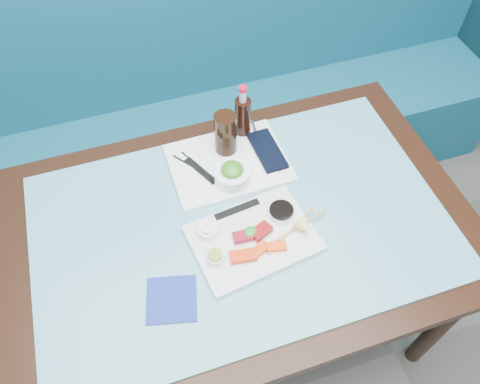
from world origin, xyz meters
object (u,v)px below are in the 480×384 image
object	(u,v)px
sashimi_plate	(253,238)
cola_glass	(226,133)
dining_table	(241,239)
cola_bottle_body	(243,118)
blue_napkin	(172,299)
serving_tray	(228,163)
booth_bench	(184,123)
seaweed_bowl	(232,175)

from	to	relation	value
sashimi_plate	cola_glass	xyz separation A→B (m)	(0.03, 0.35, 0.08)
dining_table	cola_bottle_body	distance (m)	0.40
blue_napkin	serving_tray	bearing A→B (deg)	54.65
sashimi_plate	cola_bottle_body	size ratio (longest dim) A/B	2.27
booth_bench	sashimi_plate	distance (m)	0.99
cola_glass	blue_napkin	distance (m)	0.55
serving_tray	cola_bottle_body	bearing A→B (deg)	51.43
blue_napkin	dining_table	bearing A→B (deg)	34.36
serving_tray	cola_bottle_body	xyz separation A→B (m)	(0.09, 0.11, 0.07)
serving_tray	blue_napkin	distance (m)	0.49
dining_table	serving_tray	xyz separation A→B (m)	(0.03, 0.23, 0.10)
booth_bench	dining_table	distance (m)	0.89
serving_tray	blue_napkin	size ratio (longest dim) A/B	2.79
sashimi_plate	blue_napkin	bearing A→B (deg)	-166.27
booth_bench	cola_bottle_body	size ratio (longest dim) A/B	19.50
dining_table	cola_bottle_body	size ratio (longest dim) A/B	9.10
booth_bench	serving_tray	distance (m)	0.72
dining_table	blue_napkin	world-z (taller)	blue_napkin
booth_bench	cola_glass	xyz separation A→B (m)	(0.04, -0.55, 0.47)
sashimi_plate	dining_table	bearing A→B (deg)	96.08
seaweed_bowl	cola_glass	xyz separation A→B (m)	(0.02, 0.13, 0.05)
booth_bench	serving_tray	size ratio (longest dim) A/B	8.01
seaweed_bowl	cola_bottle_body	bearing A→B (deg)	62.60
sashimi_plate	serving_tray	xyz separation A→B (m)	(0.02, 0.30, -0.00)
cola_glass	blue_napkin	world-z (taller)	cola_glass
seaweed_bowl	blue_napkin	world-z (taller)	seaweed_bowl
cola_bottle_body	blue_napkin	world-z (taller)	cola_bottle_body
cola_glass	blue_napkin	size ratio (longest dim) A/B	1.11
sashimi_plate	serving_tray	bearing A→B (deg)	78.98
booth_bench	dining_table	size ratio (longest dim) A/B	2.14
serving_tray	blue_napkin	world-z (taller)	serving_tray
booth_bench	cola_glass	bearing A→B (deg)	-85.59
cola_glass	booth_bench	bearing A→B (deg)	94.41
booth_bench	blue_napkin	world-z (taller)	booth_bench
booth_bench	serving_tray	world-z (taller)	booth_bench
sashimi_plate	blue_napkin	xyz separation A→B (m)	(-0.27, -0.11, -0.01)
serving_tray	seaweed_bowl	size ratio (longest dim) A/B	3.28
serving_tray	blue_napkin	bearing A→B (deg)	-126.22
seaweed_bowl	blue_napkin	bearing A→B (deg)	-130.08
seaweed_bowl	dining_table	bearing A→B (deg)	-98.38
seaweed_bowl	blue_napkin	xyz separation A→B (m)	(-0.28, -0.33, -0.03)
cola_bottle_body	serving_tray	bearing A→B (deg)	-127.70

